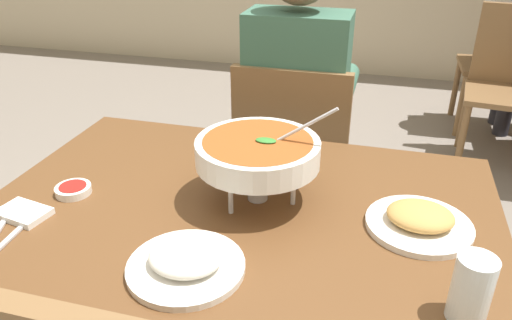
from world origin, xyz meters
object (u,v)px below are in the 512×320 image
at_px(sauce_dish, 73,189).
at_px(drink_glass, 471,292).
at_px(chair_bg_corner, 509,78).
at_px(dining_table_main, 241,241).
at_px(rice_plate, 186,262).
at_px(patron_bg_middle, 510,19).
at_px(curry_bowl, 258,153).
at_px(chair_diner_main, 294,159).
at_px(diner_main, 298,99).
at_px(appetizer_plate, 420,220).

bearing_deg(sauce_dish, drink_glass, -11.72).
height_order(sauce_dish, chair_bg_corner, chair_bg_corner).
xyz_separation_m(dining_table_main, rice_plate, (-0.03, -0.26, 0.13)).
height_order(sauce_dish, patron_bg_middle, patron_bg_middle).
relative_size(curry_bowl, chair_bg_corner, 0.37).
bearing_deg(chair_diner_main, curry_bowl, -87.06).
xyz_separation_m(diner_main, sauce_dish, (-0.43, -0.80, -0.00)).
bearing_deg(chair_bg_corner, diner_main, -127.45).
bearing_deg(chair_diner_main, dining_table_main, -90.00).
xyz_separation_m(appetizer_plate, chair_bg_corner, (0.56, 2.01, -0.24)).
relative_size(diner_main, patron_bg_middle, 1.00).
xyz_separation_m(dining_table_main, curry_bowl, (0.03, 0.04, 0.24)).
bearing_deg(rice_plate, appetizer_plate, 31.32).
height_order(dining_table_main, patron_bg_middle, patron_bg_middle).
relative_size(dining_table_main, appetizer_plate, 5.18).
bearing_deg(appetizer_plate, sauce_dish, -175.02).
distance_m(drink_glass, patron_bg_middle, 2.82).
bearing_deg(sauce_dish, patron_bg_middle, 60.76).
bearing_deg(dining_table_main, chair_diner_main, 90.00).
xyz_separation_m(diner_main, patron_bg_middle, (1.02, 1.78, 0.00)).
height_order(sauce_dish, drink_glass, drink_glass).
distance_m(dining_table_main, rice_plate, 0.29).
xyz_separation_m(dining_table_main, diner_main, (0.00, 0.74, 0.12)).
xyz_separation_m(rice_plate, appetizer_plate, (0.46, 0.28, 0.00)).
bearing_deg(chair_diner_main, chair_bg_corner, 53.25).
distance_m(appetizer_plate, chair_bg_corner, 2.10).
distance_m(rice_plate, appetizer_plate, 0.53).
bearing_deg(dining_table_main, chair_bg_corner, 64.10).
relative_size(rice_plate, drink_glass, 1.85).
relative_size(sauce_dish, drink_glass, 0.69).
bearing_deg(sauce_dish, curry_bowl, 12.10).
height_order(curry_bowl, rice_plate, curry_bowl).
xyz_separation_m(diner_main, drink_glass, (0.50, -0.99, 0.05)).
bearing_deg(dining_table_main, appetizer_plate, 2.11).
height_order(chair_diner_main, curry_bowl, curry_bowl).
xyz_separation_m(dining_table_main, chair_diner_main, (-0.00, 0.71, -0.11)).
height_order(dining_table_main, diner_main, diner_main).
bearing_deg(drink_glass, chair_bg_corner, 77.94).
height_order(chair_diner_main, rice_plate, chair_diner_main).
distance_m(chair_bg_corner, patron_bg_middle, 0.55).
distance_m(diner_main, appetizer_plate, 0.84).
bearing_deg(drink_glass, dining_table_main, 153.30).
xyz_separation_m(appetizer_plate, patron_bg_middle, (0.59, 2.50, -0.01)).
bearing_deg(patron_bg_middle, diner_main, -119.74).
distance_m(drink_glass, chair_bg_corner, 2.34).
xyz_separation_m(chair_diner_main, patron_bg_middle, (1.02, 1.81, 0.24)).
bearing_deg(patron_bg_middle, sauce_dish, -119.24).
bearing_deg(dining_table_main, diner_main, 90.00).
xyz_separation_m(curry_bowl, drink_glass, (0.46, -0.29, -0.07)).
distance_m(dining_table_main, appetizer_plate, 0.44).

